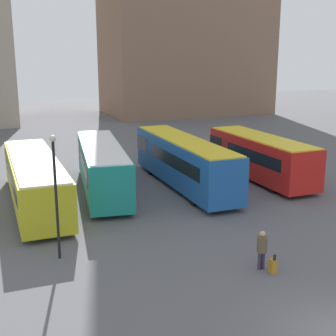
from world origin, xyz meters
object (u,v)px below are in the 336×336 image
Objects in this scene: bus_3 at (260,156)px; suitcase at (272,266)px; bus_0 at (35,179)px; traveler at (262,247)px; bus_2 at (183,160)px; lamp_post_1 at (56,187)px; bus_1 at (102,166)px.

bus_3 is 12.12× the size of suitcase.
traveler is at bearing -147.63° from bus_0.
lamp_post_1 reaches higher than bus_2.
suitcase is (3.60, -13.74, -1.35)m from bus_1.
bus_2 is at bearing 86.21° from bus_3.
bus_2 reaches higher than suitcase.
traveler is at bearing 171.48° from bus_2.
lamp_post_1 reaches higher than bus_0.
traveler is at bearing 147.11° from bus_3.
bus_3 is 1.89× the size of lamp_post_1.
bus_1 reaches higher than traveler.
bus_1 is at bearing 80.89° from bus_2.
traveler is (7.64, -12.06, -0.54)m from bus_0.
bus_2 is at bearing -87.73° from bus_0.
bus_2 is (9.52, 0.38, 0.21)m from bus_0.
bus_3 is 6.13× the size of traveler.
lamp_post_1 is (-9.40, -8.36, 1.45)m from bus_2.
lamp_post_1 reaches higher than suitcase.
bus_0 is at bearing 92.32° from bus_2.
bus_0 is at bearing 89.34° from bus_3.
suitcase is (-7.31, -12.62, -1.33)m from bus_3.
bus_2 is 13.08m from suitcase.
bus_2 is 12.66m from lamp_post_1.
bus_0 is 1.07× the size of bus_1.
bus_3 is (5.68, -0.27, -0.11)m from bus_2.
bus_0 is 14.64× the size of suitcase.
bus_0 is 1.00× the size of bus_2.
bus_0 is 15.20m from bus_3.
bus_3 is at bearing 28.22° from lamp_post_1.
bus_3 is 14.34m from traveler.
bus_2 is at bearing -6.29° from suitcase.
traveler is at bearing -157.73° from bus_1.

